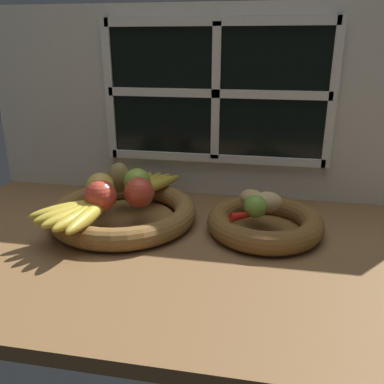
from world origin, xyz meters
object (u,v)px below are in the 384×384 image
at_px(potato_oblong, 253,199).
at_px(lime_near, 256,206).
at_px(fruit_bowl_right, 265,223).
at_px(potato_large, 266,202).
at_px(apple_golden_left, 100,187).
at_px(pear_brown, 119,178).
at_px(apple_red_right, 139,192).
at_px(apple_green_back, 137,182).
at_px(banana_bunch_back, 153,183).
at_px(chili_pepper, 256,213).
at_px(banana_bunch_front, 78,213).
at_px(apple_red_front, 101,196).
at_px(fruit_bowl_left, 124,212).

distance_m(potato_oblong, lime_near, 0.06).
xyz_separation_m(fruit_bowl_right, potato_large, (0.00, 0.00, 0.06)).
distance_m(apple_golden_left, pear_brown, 0.07).
bearing_deg(apple_golden_left, apple_red_right, -13.06).
xyz_separation_m(apple_green_back, banana_bunch_back, (0.02, 0.06, -0.02)).
height_order(apple_red_right, potato_oblong, apple_red_right).
height_order(apple_red_right, chili_pepper, apple_red_right).
bearing_deg(fruit_bowl_right, banana_bunch_front, -163.59).
xyz_separation_m(apple_red_right, pear_brown, (-0.08, 0.09, 0.00)).
distance_m(apple_red_right, apple_red_front, 0.09).
distance_m(fruit_bowl_left, fruit_bowl_right, 0.37).
bearing_deg(apple_red_right, lime_near, -2.88).
bearing_deg(fruit_bowl_left, lime_near, -6.06).
relative_size(apple_green_back, lime_near, 1.37).
height_order(apple_golden_left, apple_red_right, apple_red_right).
distance_m(apple_red_front, lime_near, 0.37).
height_order(fruit_bowl_left, apple_green_back, apple_green_back).
distance_m(apple_red_right, lime_near, 0.29).
height_order(fruit_bowl_left, potato_oblong, potato_oblong).
height_order(fruit_bowl_left, chili_pepper, chili_pepper).
height_order(fruit_bowl_right, apple_red_front, apple_red_front).
xyz_separation_m(fruit_bowl_right, apple_green_back, (-0.34, 0.06, 0.07)).
bearing_deg(apple_red_front, fruit_bowl_left, 66.39).
relative_size(fruit_bowl_left, chili_pepper, 2.92).
height_order(apple_red_right, banana_bunch_front, apple_red_right).
bearing_deg(apple_red_right, apple_green_back, 111.23).
distance_m(potato_large, lime_near, 0.04).
distance_m(fruit_bowl_right, apple_red_front, 0.41).
relative_size(fruit_bowl_right, apple_red_right, 3.76).
xyz_separation_m(fruit_bowl_left, fruit_bowl_right, (0.37, 0.00, 0.00)).
bearing_deg(potato_large, potato_oblong, 142.13).
bearing_deg(apple_red_front, lime_near, 4.84).
xyz_separation_m(apple_green_back, banana_bunch_front, (-0.09, -0.18, -0.02)).
bearing_deg(apple_green_back, lime_near, -16.27).
bearing_deg(potato_large, banana_bunch_front, -163.59).
distance_m(apple_golden_left, potato_large, 0.43).
height_order(apple_red_right, banana_bunch_back, apple_red_right).
distance_m(fruit_bowl_left, banana_bunch_back, 0.14).
distance_m(apple_green_back, banana_bunch_front, 0.20).
bearing_deg(lime_near, chili_pepper, 66.78).
distance_m(apple_golden_left, banana_bunch_front, 0.13).
bearing_deg(fruit_bowl_left, apple_red_front, -113.61).
height_order(apple_golden_left, apple_green_back, apple_green_back).
bearing_deg(banana_bunch_front, apple_red_right, 41.91).
xyz_separation_m(fruit_bowl_right, banana_bunch_front, (-0.43, -0.13, 0.05)).
xyz_separation_m(fruit_bowl_left, banana_bunch_front, (-0.06, -0.13, 0.05)).
relative_size(apple_red_front, banana_bunch_front, 0.39).
relative_size(apple_red_front, potato_oblong, 1.05).
height_order(apple_red_right, potato_large, apple_red_right).
height_order(apple_golden_left, apple_red_front, apple_red_front).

